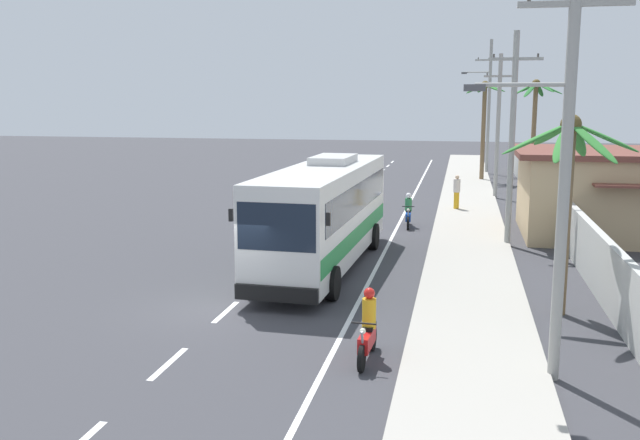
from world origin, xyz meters
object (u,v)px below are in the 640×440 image
object	(u,v)px
coach_bus_foreground	(324,211)
utility_pole_distant	(488,103)
palm_second	(568,172)
motorcycle_trailing	(408,213)
utility_pole_nearest	(562,160)
motorcycle_beside_bus	(368,331)
pedestrian_near_kerb	(457,191)
utility_pole_far	(498,124)
utility_pole_mid	(512,136)
palm_nearest	(484,110)
palm_third	(535,111)

from	to	relation	value
coach_bus_foreground	utility_pole_distant	distance (m)	33.91
coach_bus_foreground	utility_pole_distant	xyz separation A→B (m)	(6.54, 33.08, 3.51)
utility_pole_distant	palm_second	distance (m)	37.20
coach_bus_foreground	motorcycle_trailing	world-z (taller)	coach_bus_foreground
utility_pole_nearest	utility_pole_distant	size ratio (longest dim) A/B	0.85
motorcycle_beside_bus	pedestrian_near_kerb	distance (m)	22.22
coach_bus_foreground	motorcycle_beside_bus	size ratio (longest dim) A/B	5.83
motorcycle_beside_bus	palm_second	distance (m)	7.36
utility_pole_nearest	palm_second	bearing A→B (deg)	80.27
utility_pole_far	motorcycle_beside_bus	bearing A→B (deg)	-98.22
utility_pole_mid	motorcycle_beside_bus	bearing A→B (deg)	-105.92
coach_bus_foreground	palm_second	xyz separation A→B (m)	(7.51, -4.07, 1.96)
pedestrian_near_kerb	palm_nearest	xyz separation A→B (m)	(1.64, 14.24, 3.98)
coach_bus_foreground	motorcycle_beside_bus	world-z (taller)	coach_bus_foreground
motorcycle_trailing	palm_second	distance (m)	13.98
motorcycle_beside_bus	utility_pole_distant	xyz separation A→B (m)	(3.84, 41.66, 4.84)
utility_pole_nearest	motorcycle_beside_bus	bearing A→B (deg)	175.46
palm_nearest	motorcycle_beside_bus	bearing A→B (deg)	-95.35
pedestrian_near_kerb	palm_third	bearing A→B (deg)	145.92
palm_nearest	motorcycle_trailing	bearing A→B (deg)	-101.11
coach_bus_foreground	utility_pole_far	world-z (taller)	utility_pole_far
motorcycle_trailing	utility_pole_nearest	world-z (taller)	utility_pole_nearest
palm_second	palm_third	xyz separation A→B (m)	(1.89, 30.00, 1.06)
motorcycle_beside_bus	palm_third	size ratio (longest dim) A/B	0.27
coach_bus_foreground	utility_pole_far	xyz separation A→B (m)	(6.70, 19.09, 2.40)
coach_bus_foreground	utility_pole_nearest	distance (m)	11.45
motorcycle_trailing	pedestrian_near_kerb	world-z (taller)	pedestrian_near_kerb
motorcycle_trailing	palm_nearest	world-z (taller)	palm_nearest
motorcycle_trailing	palm_nearest	bearing A→B (deg)	78.89
motorcycle_trailing	utility_pole_nearest	bearing A→B (deg)	-75.88
motorcycle_trailing	palm_nearest	size ratio (longest dim) A/B	0.28
utility_pole_nearest	palm_second	xyz separation A→B (m)	(0.83, 4.82, -0.74)
utility_pole_far	palm_nearest	world-z (taller)	utility_pole_far
palm_nearest	palm_third	xyz separation A→B (m)	(3.29, -1.88, -0.03)
utility_pole_distant	palm_third	size ratio (longest dim) A/B	1.45
palm_nearest	palm_third	distance (m)	3.79
utility_pole_nearest	utility_pole_far	distance (m)	27.98
motorcycle_trailing	palm_third	world-z (taller)	palm_third
utility_pole_distant	palm_nearest	xyz separation A→B (m)	(-0.43, -5.27, -0.46)
palm_second	palm_third	size ratio (longest dim) A/B	0.77
pedestrian_near_kerb	coach_bus_foreground	bearing A→B (deg)	-30.56
utility_pole_mid	utility_pole_distant	size ratio (longest dim) A/B	0.82
motorcycle_beside_bus	utility_pole_mid	bearing A→B (deg)	74.08
motorcycle_trailing	utility_pole_mid	bearing A→B (deg)	-38.20
coach_bus_foreground	palm_second	distance (m)	8.76
motorcycle_beside_bus	palm_third	bearing A→B (deg)	79.02
utility_pole_nearest	utility_pole_distant	bearing A→B (deg)	90.19
utility_pole_nearest	utility_pole_mid	xyz separation A→B (m)	(-0.08, 13.99, -0.25)
coach_bus_foreground	palm_nearest	world-z (taller)	palm_nearest
palm_second	coach_bus_foreground	bearing A→B (deg)	151.55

